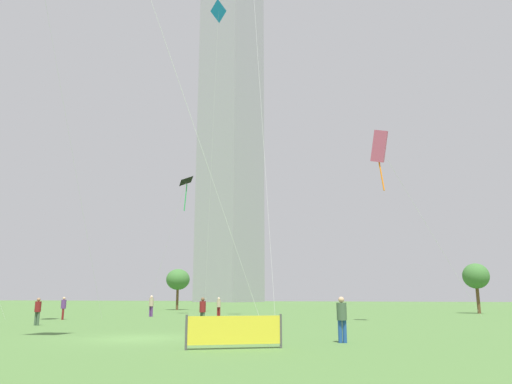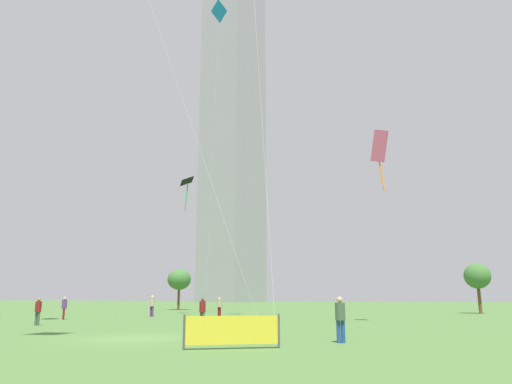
# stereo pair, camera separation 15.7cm
# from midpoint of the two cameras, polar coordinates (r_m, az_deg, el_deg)

# --- Properties ---
(ground) EXTENTS (280.00, 280.00, 0.00)m
(ground) POSITION_cam_midpoint_polar(r_m,az_deg,el_deg) (21.63, -14.13, -16.50)
(ground) COLOR #4C7538
(person_standing_0) EXTENTS (0.37, 0.37, 1.66)m
(person_standing_0) POSITION_cam_midpoint_polar(r_m,az_deg,el_deg) (29.30, -6.51, -13.68)
(person_standing_0) COLOR #3F593F
(person_standing_0) RESTS_ON ground
(person_standing_1) EXTENTS (0.36, 0.36, 1.63)m
(person_standing_1) POSITION_cam_midpoint_polar(r_m,az_deg,el_deg) (32.85, -24.59, -12.54)
(person_standing_1) COLOR #3F593F
(person_standing_1) RESTS_ON ground
(person_standing_2) EXTENTS (0.36, 0.36, 1.62)m
(person_standing_2) POSITION_cam_midpoint_polar(r_m,az_deg,el_deg) (43.19, -4.55, -13.25)
(person_standing_2) COLOR maroon
(person_standing_2) RESTS_ON ground
(person_standing_3) EXTENTS (0.38, 0.38, 1.72)m
(person_standing_3) POSITION_cam_midpoint_polar(r_m,az_deg,el_deg) (19.32, 9.90, -14.28)
(person_standing_3) COLOR #1E478C
(person_standing_3) RESTS_ON ground
(person_standing_4) EXTENTS (0.40, 0.40, 1.79)m
(person_standing_4) POSITION_cam_midpoint_polar(r_m,az_deg,el_deg) (43.60, -12.41, -12.88)
(person_standing_4) COLOR #593372
(person_standing_4) RESTS_ON ground
(person_standing_5) EXTENTS (0.37, 0.37, 1.67)m
(person_standing_5) POSITION_cam_midpoint_polar(r_m,az_deg,el_deg) (40.00, -21.97, -12.47)
(person_standing_5) COLOR maroon
(person_standing_5) RESTS_ON ground
(kite_flying_3) EXTENTS (6.47, 4.10, 13.10)m
(kite_flying_3) POSITION_cam_midpoint_polar(r_m,az_deg,el_deg) (47.58, -8.44, 0.84)
(kite_flying_3) COLOR silver
(kite_flying_3) RESTS_ON ground
(kite_flying_5) EXTENTS (3.64, 5.56, 31.38)m
(kite_flying_5) POSITION_cam_midpoint_polar(r_m,az_deg,el_deg) (53.40, -4.58, 20.16)
(kite_flying_5) COLOR silver
(kite_flying_5) RESTS_ON ground
(kite_flying_6) EXTENTS (7.37, 9.63, 13.15)m
(kite_flying_6) POSITION_cam_midpoint_polar(r_m,az_deg,el_deg) (34.58, 14.29, 5.22)
(kite_flying_6) COLOR silver
(kite_flying_6) RESTS_ON ground
(park_tree_0) EXTENTS (2.60, 2.60, 5.01)m
(park_tree_0) POSITION_cam_midpoint_polar(r_m,az_deg,el_deg) (54.65, 24.55, -9.08)
(park_tree_0) COLOR brown
(park_tree_0) RESTS_ON ground
(park_tree_1) EXTENTS (3.00, 3.00, 5.14)m
(park_tree_1) POSITION_cam_midpoint_polar(r_m,az_deg,el_deg) (63.54, -9.31, -10.21)
(park_tree_1) COLOR brown
(park_tree_1) RESTS_ON ground
(distant_highrise_0) EXTENTS (18.59, 19.59, 106.66)m
(distant_highrise_0) POSITION_cam_midpoint_polar(r_m,az_deg,el_deg) (154.14, -3.00, 7.36)
(distant_highrise_0) COLOR #939399
(distant_highrise_0) RESTS_ON ground
(event_banner) EXTENTS (2.91, 1.61, 1.13)m
(event_banner) POSITION_cam_midpoint_polar(r_m,az_deg,el_deg) (16.89, -2.85, -16.06)
(event_banner) COLOR #4C4C4C
(event_banner) RESTS_ON ground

